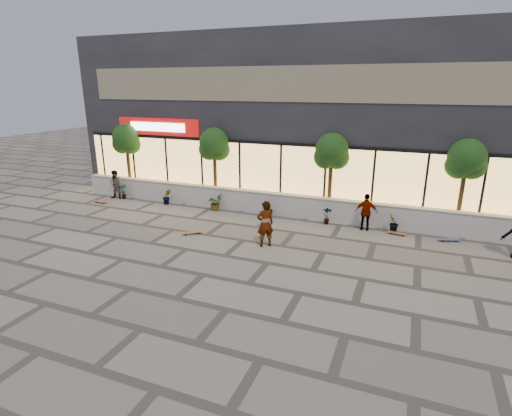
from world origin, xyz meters
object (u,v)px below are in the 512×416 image
at_px(skater_left, 116,185).
at_px(tree_mideast, 332,153).
at_px(skater_center, 265,224).
at_px(skater_right_near, 366,212).
at_px(skateboard_right_near, 397,233).
at_px(tree_midwest, 214,146).
at_px(tree_west, 126,141).
at_px(skateboard_center, 192,232).
at_px(skateboard_right_far, 449,240).
at_px(tree_east, 466,161).
at_px(skateboard_left, 100,202).

bearing_deg(skater_left, tree_mideast, 0.25).
xyz_separation_m(skater_center, skater_right_near, (3.35, 3.25, -0.10)).
relative_size(tree_mideast, skater_center, 2.17).
bearing_deg(skateboard_right_near, tree_midwest, 179.04).
xyz_separation_m(tree_west, skateboard_center, (6.75, -4.60, -2.90)).
distance_m(skateboard_center, skateboard_right_near, 8.53).
xyz_separation_m(tree_west, skateboard_right_far, (16.66, -1.50, -2.90)).
distance_m(tree_midwest, skater_right_near, 8.30).
bearing_deg(skateboard_right_near, skater_right_near, -176.06).
bearing_deg(skater_center, tree_west, -62.37).
xyz_separation_m(skater_center, skater_left, (-9.84, 3.25, -0.11)).
distance_m(tree_west, tree_east, 17.00).
bearing_deg(tree_west, tree_midwest, 0.00).
height_order(tree_east, skateboard_right_far, tree_east).
distance_m(skater_center, skater_right_near, 4.67).
bearing_deg(tree_east, skater_center, -146.33).
xyz_separation_m(skater_left, skateboard_center, (6.56, -3.20, -0.70)).
height_order(tree_west, skateboard_left, tree_west).
xyz_separation_m(tree_west, tree_midwest, (5.50, 0.00, 0.00)).
bearing_deg(skater_left, tree_east, -2.05).
xyz_separation_m(tree_midwest, tree_mideast, (6.00, 0.00, 0.00)).
bearing_deg(tree_mideast, skateboard_center, -135.91).
relative_size(skater_center, skater_right_near, 1.12).
height_order(tree_midwest, tree_mideast, same).
bearing_deg(skateboard_center, tree_west, 107.39).
height_order(tree_midwest, skater_right_near, tree_midwest).
distance_m(skater_center, skateboard_left, 10.40).
relative_size(skateboard_left, skateboard_right_near, 1.01).
height_order(tree_mideast, skater_right_near, tree_mideast).
bearing_deg(skater_left, skater_right_near, -6.81).
height_order(tree_east, skater_center, tree_east).
height_order(skater_left, skater_right_near, skater_right_near).
height_order(tree_midwest, skateboard_center, tree_midwest).
xyz_separation_m(tree_mideast, skateboard_left, (-11.59, -2.38, -2.91)).
height_order(skater_right_near, skateboard_center, skater_right_near).
relative_size(tree_mideast, skater_left, 2.48).
xyz_separation_m(tree_east, skateboard_right_near, (-2.31, -1.50, -2.91)).
distance_m(tree_west, skater_center, 11.24).
relative_size(tree_midwest, skater_right_near, 2.44).
height_order(tree_west, tree_mideast, same).
bearing_deg(tree_east, skateboard_center, -155.82).
xyz_separation_m(tree_west, skater_left, (0.18, -1.40, -2.20)).
height_order(skater_right_near, skateboard_right_far, skater_right_near).
bearing_deg(skateboard_center, skateboard_right_far, -20.90).
relative_size(tree_mideast, skateboard_center, 4.83).
bearing_deg(skater_center, skateboard_left, -50.14).
distance_m(tree_midwest, skateboard_left, 6.74).
bearing_deg(skater_center, skater_left, -55.76).
relative_size(skater_right_near, skateboard_right_near, 2.06).
height_order(tree_midwest, skater_left, tree_midwest).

